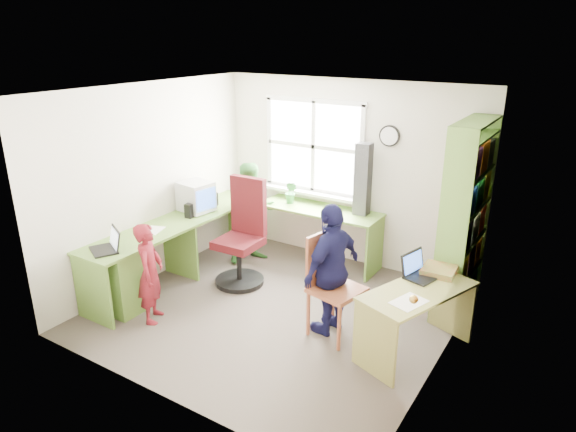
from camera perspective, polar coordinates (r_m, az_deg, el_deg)
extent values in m
cube|color=#443C35|center=(5.82, -1.33, -10.58)|extent=(3.60, 3.40, 0.02)
cube|color=white|center=(5.05, -1.56, 13.84)|extent=(3.60, 3.40, 0.02)
cube|color=beige|center=(6.74, 6.65, 4.75)|extent=(3.60, 0.02, 2.40)
cube|color=beige|center=(4.11, -14.81, -5.85)|extent=(3.60, 0.02, 2.40)
cube|color=beige|center=(6.45, -14.99, 3.51)|extent=(0.02, 3.40, 2.40)
cube|color=beige|center=(4.63, 17.62, -3.17)|extent=(0.02, 3.40, 2.40)
cube|color=white|center=(6.87, 2.87, 7.72)|extent=(1.40, 0.01, 1.20)
cube|color=white|center=(6.87, 2.85, 7.71)|extent=(1.48, 0.04, 1.28)
cube|color=#9E6E44|center=(3.81, 12.66, -11.19)|extent=(0.02, 0.82, 2.00)
sphere|color=gold|center=(4.10, 13.79, -8.98)|extent=(0.07, 0.07, 0.07)
cylinder|color=black|center=(6.38, 11.22, 8.73)|extent=(0.26, 0.03, 0.26)
cylinder|color=white|center=(6.37, 11.16, 8.70)|extent=(0.22, 0.01, 0.22)
cube|color=olive|center=(6.44, -12.09, -0.62)|extent=(0.60, 2.70, 0.03)
cube|color=olive|center=(6.74, 3.50, 0.70)|extent=(1.65, 0.56, 0.03)
cube|color=olive|center=(6.58, -11.86, -3.68)|extent=(0.56, 0.03, 0.72)
cube|color=olive|center=(5.81, -20.90, -7.91)|extent=(0.56, 0.03, 0.72)
cube|color=olive|center=(7.51, -4.94, -0.35)|extent=(0.56, 0.03, 0.72)
cube|color=olive|center=(6.56, 9.58, -3.62)|extent=(0.03, 0.52, 0.72)
cube|color=olive|center=(6.01, -18.12, -6.64)|extent=(0.54, 0.45, 0.72)
cube|color=#96944B|center=(4.97, 14.28, -8.09)|extent=(0.91, 1.28, 0.03)
cube|color=#96944B|center=(4.75, 9.54, -13.79)|extent=(0.48, 0.20, 0.65)
cube|color=#96944B|center=(5.54, 17.70, -9.35)|extent=(0.48, 0.20, 0.65)
cube|color=olive|center=(5.33, 17.75, -1.87)|extent=(0.30, 0.02, 2.10)
cube|color=olive|center=(6.26, 20.17, 1.02)|extent=(0.30, 0.02, 2.10)
cube|color=olive|center=(5.54, 20.26, 9.84)|extent=(0.30, 1.00, 0.02)
cube|color=olive|center=(6.19, 18.04, -8.96)|extent=(0.30, 1.00, 0.02)
cube|color=olive|center=(6.03, 18.40, -5.94)|extent=(0.30, 1.00, 0.02)
cube|color=olive|center=(5.88, 18.79, -2.60)|extent=(0.30, 1.00, 0.02)
cube|color=olive|center=(5.75, 19.20, 0.91)|extent=(0.30, 1.00, 0.02)
cube|color=olive|center=(5.65, 19.63, 4.56)|extent=(0.30, 1.00, 0.02)
cube|color=olive|center=(5.57, 20.08, 8.33)|extent=(0.30, 1.00, 0.02)
cube|color=red|center=(5.86, 17.42, -8.95)|extent=(0.25, 0.28, 0.27)
cube|color=#1B48A3|center=(6.13, 18.24, -7.61)|extent=(0.25, 0.30, 0.29)
cube|color=#20883D|center=(6.39, 18.94, -6.45)|extent=(0.25, 0.26, 0.30)
cube|color=yellow|center=(5.69, 17.80, -5.61)|extent=(0.25, 0.28, 0.30)
cube|color=#803688|center=(5.98, 18.62, -4.38)|extent=(0.25, 0.30, 0.32)
cube|color=orange|center=(6.25, 19.29, -3.55)|extent=(0.25, 0.26, 0.29)
cube|color=#282828|center=(5.54, 18.22, -1.97)|extent=(0.25, 0.28, 0.32)
cube|color=silver|center=(5.84, 19.01, -1.13)|extent=(0.25, 0.30, 0.29)
cube|color=red|center=(6.12, 19.70, -0.20)|extent=(0.25, 0.26, 0.30)
cube|color=#1B48A3|center=(5.43, 18.62, 1.60)|extent=(0.25, 0.28, 0.29)
cube|color=#20883D|center=(5.72, 19.43, 2.51)|extent=(0.25, 0.30, 0.30)
cube|color=yellow|center=(6.00, 20.12, 3.29)|extent=(0.25, 0.26, 0.32)
cube|color=#803688|center=(5.33, 19.07, 5.57)|extent=(0.25, 0.28, 0.30)
cube|color=orange|center=(5.63, 19.88, 6.29)|extent=(0.25, 0.30, 0.32)
cube|color=#282828|center=(5.92, 20.53, 6.65)|extent=(0.25, 0.26, 0.29)
cylinder|color=black|center=(6.42, -5.39, -7.16)|extent=(0.62, 0.62, 0.05)
cylinder|color=black|center=(6.31, -5.46, -5.15)|extent=(0.07, 0.07, 0.45)
cube|color=#410C0F|center=(6.21, -5.54, -2.99)|extent=(0.51, 0.51, 0.10)
cube|color=#410C0F|center=(6.25, -4.41, 1.20)|extent=(0.48, 0.10, 0.71)
cylinder|color=#9E5334|center=(5.29, 2.26, -10.73)|extent=(0.05, 0.05, 0.50)
cylinder|color=#9E5334|center=(5.07, 5.70, -12.27)|extent=(0.05, 0.05, 0.50)
cylinder|color=#9E5334|center=(5.55, 5.03, -9.20)|extent=(0.05, 0.05, 0.50)
cylinder|color=#9E5334|center=(5.35, 8.40, -10.56)|extent=(0.05, 0.05, 0.50)
cube|color=#9E5334|center=(5.18, 5.44, -8.18)|extent=(0.55, 0.55, 0.04)
cube|color=#9E5334|center=(5.18, 3.72, -4.64)|extent=(0.12, 0.44, 0.55)
cube|color=silver|center=(6.72, -10.10, 0.60)|extent=(0.32, 0.27, 0.02)
cube|color=silver|center=(6.66, -10.20, 2.16)|extent=(0.44, 0.41, 0.37)
cube|color=#3F72F2|center=(6.51, -9.07, 1.83)|extent=(0.05, 0.31, 0.27)
cube|color=black|center=(5.77, -19.79, -3.60)|extent=(0.41, 0.37, 0.02)
cube|color=black|center=(5.75, -18.68, -2.35)|extent=(0.33, 0.20, 0.22)
cube|color=white|center=(5.74, -18.77, -2.36)|extent=(0.28, 0.17, 0.18)
cube|color=black|center=(5.20, 14.74, -6.53)|extent=(0.33, 0.39, 0.02)
cube|color=black|center=(5.21, 13.66, -4.99)|extent=(0.15, 0.34, 0.22)
cube|color=#3F72F2|center=(5.21, 13.74, -5.02)|extent=(0.12, 0.30, 0.18)
cube|color=black|center=(6.48, -10.92, 0.58)|extent=(0.10, 0.10, 0.18)
cube|color=black|center=(6.90, -8.26, 1.88)|extent=(0.10, 0.10, 0.17)
cube|color=black|center=(6.46, 8.32, 4.06)|extent=(0.18, 0.16, 0.91)
cube|color=red|center=(5.32, 16.45, -5.82)|extent=(0.33, 0.33, 0.06)
cube|color=white|center=(6.19, -14.74, -1.54)|extent=(0.27, 0.32, 0.00)
cube|color=white|center=(4.73, 13.27, -9.28)|extent=(0.31, 0.37, 0.00)
imported|color=#338040|center=(6.88, 0.33, 2.64)|extent=(0.19, 0.16, 0.31)
imported|color=maroon|center=(5.60, -15.07, -6.12)|extent=(0.43, 0.48, 1.10)
imported|color=#357D32|center=(6.79, -3.94, 0.34)|extent=(0.78, 0.83, 1.35)
imported|color=#14143E|center=(5.18, 4.90, -5.92)|extent=(0.47, 0.86, 1.38)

